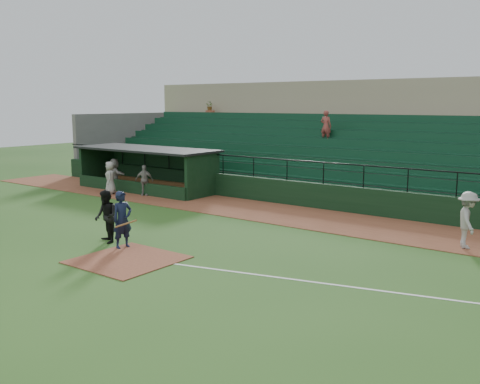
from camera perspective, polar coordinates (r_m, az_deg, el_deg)
The scene contains 12 objects.
ground at distance 18.22m, azimuth -9.49°, elevation -6.42°, with size 90.00×90.00×0.00m, color #284F19.
warning_track at distance 24.27m, azimuth 4.24°, elevation -2.30°, with size 40.00×4.00×0.03m, color brown.
home_plate_dirt at distance 17.57m, azimuth -11.86°, elevation -7.05°, with size 3.00×3.00×0.03m, color brown.
foul_line at distance 14.93m, azimuth 16.40°, elevation -10.26°, with size 18.00×0.09×0.01m, color white.
stadium_structure at distance 31.35m, azimuth 12.64°, elevation 4.38°, with size 38.00×13.08×6.40m.
dugout at distance 31.40m, azimuth -9.35°, elevation 2.71°, with size 8.90×3.20×2.42m.
batter_at_plate at distance 18.78m, azimuth -12.38°, elevation -2.91°, with size 1.09×0.80×1.99m.
umpire at distance 19.67m, azimuth -14.06°, elevation -2.55°, with size 0.92×0.72×1.90m, color black.
runner at distance 19.85m, azimuth 23.04°, elevation -2.75°, with size 1.26×0.72×1.95m, color #A09B96.
dugout_player_a at distance 29.21m, azimuth -10.15°, elevation 1.24°, with size 0.96×0.40×1.64m, color gray.
dugout_player_b at distance 30.09m, azimuth -13.63°, elevation 1.48°, with size 0.87×0.56×1.77m, color #A7A29C.
dugout_player_c at distance 31.38m, azimuth -13.16°, elevation 1.86°, with size 1.68×0.54×1.81m, color #AAA59F.
Camera 1 is at (12.71, -12.08, 4.94)m, focal length 40.15 mm.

